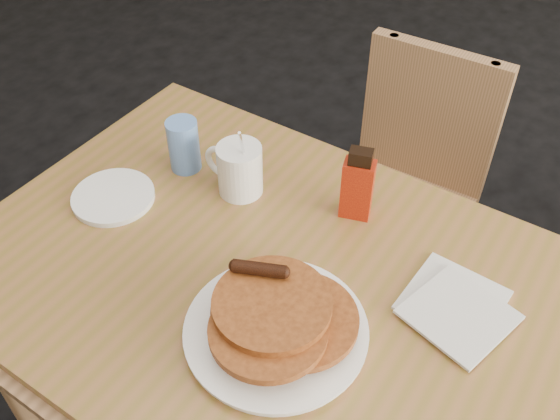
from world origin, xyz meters
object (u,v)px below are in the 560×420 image
(chair_main_far, at_px, (410,171))
(pancake_plate, at_px, (276,323))
(coffee_mug, at_px, (239,168))
(main_table, at_px, (280,295))
(blue_tumbler, at_px, (184,145))
(syrup_bottle, at_px, (358,186))

(chair_main_far, bearing_deg, pancake_plate, -85.48)
(pancake_plate, bearing_deg, coffee_mug, 133.74)
(main_table, relative_size, blue_tumbler, 10.67)
(pancake_plate, relative_size, coffee_mug, 1.78)
(chair_main_far, xyz_separation_m, blue_tumbler, (-0.33, -0.54, 0.32))
(main_table, distance_m, pancake_plate, 0.14)
(chair_main_far, bearing_deg, coffee_mug, -109.07)
(main_table, height_order, pancake_plate, pancake_plate)
(syrup_bottle, relative_size, blue_tumbler, 1.36)
(chair_main_far, distance_m, pancake_plate, 0.86)
(chair_main_far, height_order, coffee_mug, coffee_mug)
(coffee_mug, height_order, syrup_bottle, coffee_mug)
(main_table, relative_size, coffee_mug, 7.24)
(main_table, relative_size, syrup_bottle, 7.84)
(main_table, distance_m, syrup_bottle, 0.25)
(syrup_bottle, bearing_deg, main_table, -115.42)
(pancake_plate, bearing_deg, chair_main_far, 94.63)
(main_table, bearing_deg, pancake_plate, -61.09)
(main_table, bearing_deg, chair_main_far, 90.77)
(main_table, height_order, coffee_mug, coffee_mug)
(syrup_bottle, bearing_deg, coffee_mug, 178.45)
(chair_main_far, bearing_deg, blue_tumbler, -121.04)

